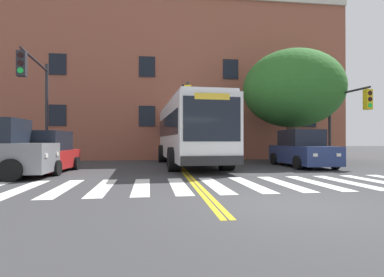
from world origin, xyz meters
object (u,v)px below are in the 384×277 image
Objects in this scene: city_bus at (188,131)px; car_navy_far_lane at (302,150)px; car_red_near_lane at (46,154)px; car_tan_behind_bus at (170,144)px; traffic_light_overhead at (185,109)px; traffic_light_far_corner at (37,91)px; street_tree_curbside_large at (293,89)px; traffic_light_near_corner at (346,111)px.

city_bus reaches higher than car_navy_far_lane.
car_navy_far_lane is at bearing 6.64° from car_red_near_lane.
city_bus is 2.20× the size of car_tan_behind_bus.
traffic_light_overhead reaches higher than car_navy_far_lane.
city_bus is 2.05× the size of traffic_light_far_corner.
street_tree_curbside_large is at bearing 10.92° from traffic_light_far_corner.
street_tree_curbside_large is at bearing 13.75° from traffic_light_overhead.
traffic_light_far_corner is 7.13m from traffic_light_overhead.
city_bus is 2.36× the size of car_navy_far_lane.
traffic_light_overhead is at bearing -87.56° from car_tan_behind_bus.
street_tree_curbside_large is (0.81, 2.69, 3.63)m from car_navy_far_lane.
street_tree_curbside_large is (6.51, 0.92, 2.62)m from city_bus.
car_navy_far_lane is 11.74m from car_tan_behind_bus.
city_bus is at bearing 26.40° from car_red_near_lane.
traffic_light_far_corner is 1.17× the size of traffic_light_overhead.
traffic_light_far_corner is (-12.98, 0.03, 2.81)m from car_navy_far_lane.
street_tree_curbside_large is (6.76, 1.65, 1.47)m from traffic_light_overhead.
city_bus is 8.19m from car_tan_behind_bus.
street_tree_curbside_large is at bearing 132.01° from traffic_light_near_corner.
car_navy_far_lane is at bearing -17.24° from city_bus.
traffic_light_near_corner reaches higher than car_red_near_lane.
traffic_light_overhead is (7.03, 1.01, -0.65)m from traffic_light_far_corner.
car_tan_behind_bus reaches higher than car_navy_far_lane.
car_red_near_lane is 0.74× the size of traffic_light_far_corner.
street_tree_curbside_large reaches higher than car_navy_far_lane.
traffic_light_near_corner is at bearing -47.99° from street_tree_curbside_large.
street_tree_curbside_large reaches higher than city_bus.
street_tree_curbside_large is at bearing 17.60° from car_red_near_lane.
car_red_near_lane is 15.17m from traffic_light_near_corner.
car_tan_behind_bus is 0.93× the size of traffic_light_far_corner.
traffic_light_far_corner is at bearing -124.00° from car_tan_behind_bus.
car_navy_far_lane is 1.02× the size of traffic_light_overhead.
traffic_light_overhead reaches higher than city_bus.
car_tan_behind_bus is at bearing 134.11° from traffic_light_near_corner.
traffic_light_near_corner reaches higher than car_tan_behind_bus.
traffic_light_near_corner is 8.77m from traffic_light_overhead.
car_navy_far_lane is at bearing -9.85° from traffic_light_overhead.
car_red_near_lane is at bearing -173.36° from car_navy_far_lane.
street_tree_curbside_large reaches higher than car_tan_behind_bus.
car_tan_behind_bus reaches higher than car_red_near_lane.
car_tan_behind_bus is at bearing 122.61° from car_navy_far_lane.
car_navy_far_lane reaches higher than car_red_near_lane.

